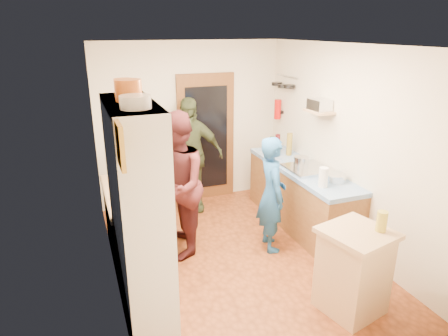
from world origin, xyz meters
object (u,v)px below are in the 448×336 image
hutch_body (139,223)px  person_back (190,155)px  right_counter_base (300,198)px  island_base (353,273)px  person_hob (274,195)px  person_left (178,184)px

hutch_body → person_back: bearing=64.4°
right_counter_base → island_base: size_ratio=2.56×
person_hob → person_left: 1.23m
hutch_body → person_back: hutch_body is taller
island_base → person_back: size_ratio=0.48×
hutch_body → person_left: size_ratio=1.19×
hutch_body → person_left: hutch_body is taller
right_counter_base → person_left: person_left is taller
person_hob → person_back: 1.70m
right_counter_base → person_back: person_back is taller
hutch_body → person_hob: size_ratio=1.45×
hutch_body → right_counter_base: bearing=27.5°
right_counter_base → person_left: size_ratio=1.19×
hutch_body → person_back: size_ratio=1.22×
person_left → person_back: bearing=169.9°
right_counter_base → person_back: (-1.35, 1.10, 0.49)m
island_base → person_hob: size_ratio=0.57×
hutch_body → right_counter_base: hutch_body is taller
island_base → hutch_body: bearing=164.9°
right_counter_base → person_hob: size_ratio=1.45×
person_back → person_left: bearing=-97.7°
right_counter_base → island_base: 1.91m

